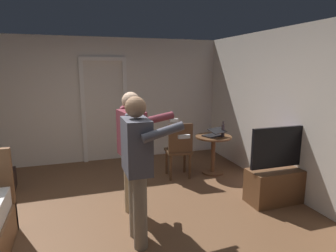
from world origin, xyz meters
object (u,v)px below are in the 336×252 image
object	(u,v)px
side_table	(213,148)
wooden_chair	(179,148)
tv_flatscreen	(279,180)
laptop	(214,134)
person_blue_shirt	(138,161)
bottle_on_table	(223,130)
person_striped_shirt	(133,146)

from	to	relation	value
side_table	wooden_chair	distance (m)	0.68
tv_flatscreen	laptop	size ratio (longest dim) A/B	2.64
tv_flatscreen	person_blue_shirt	bearing A→B (deg)	-170.88
side_table	person_blue_shirt	distance (m)	2.49
laptop	bottle_on_table	xyz separation A→B (m)	(0.15, -0.04, 0.07)
side_table	bottle_on_table	distance (m)	0.38
side_table	laptop	world-z (taller)	laptop
tv_flatscreen	side_table	distance (m)	1.41
side_table	laptop	distance (m)	0.28
person_striped_shirt	person_blue_shirt	bearing A→B (deg)	-96.42
laptop	person_striped_shirt	size ratio (longest dim) A/B	0.26
tv_flatscreen	person_blue_shirt	world-z (taller)	person_blue_shirt
wooden_chair	person_striped_shirt	bearing A→B (deg)	-134.15
side_table	person_blue_shirt	bearing A→B (deg)	-136.24
laptop	wooden_chair	bearing A→B (deg)	179.61
laptop	wooden_chair	xyz separation A→B (m)	(-0.66, 0.00, -0.21)
side_table	person_blue_shirt	xyz separation A→B (m)	(-1.77, -1.69, 0.47)
side_table	wooden_chair	size ratio (longest dim) A/B	0.71
tv_flatscreen	person_striped_shirt	distance (m)	2.18
laptop	person_blue_shirt	world-z (taller)	person_blue_shirt
laptop	wooden_chair	distance (m)	0.70
bottle_on_table	person_striped_shirt	size ratio (longest dim) A/B	0.17
bottle_on_table	tv_flatscreen	bearing A→B (deg)	-79.49
person_blue_shirt	person_striped_shirt	world-z (taller)	person_blue_shirt
bottle_on_table	wooden_chair	bearing A→B (deg)	176.90
laptop	person_striped_shirt	world-z (taller)	person_striped_shirt
bottle_on_table	wooden_chair	world-z (taller)	wooden_chair
side_table	tv_flatscreen	bearing A→B (deg)	-74.45
laptop	bottle_on_table	size ratio (longest dim) A/B	1.50
wooden_chair	person_blue_shirt	size ratio (longest dim) A/B	0.61
tv_flatscreen	person_striped_shirt	xyz separation A→B (m)	(-2.07, 0.26, 0.61)
bottle_on_table	person_blue_shirt	distance (m)	2.50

